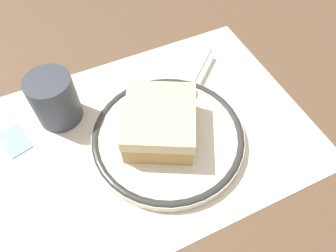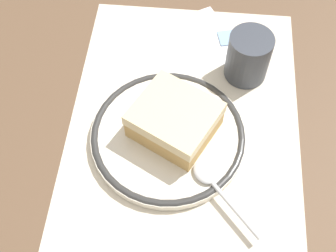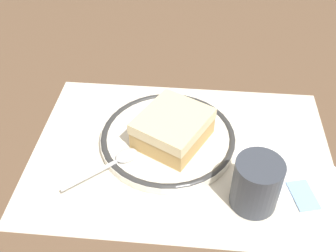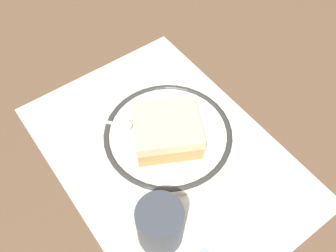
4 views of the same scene
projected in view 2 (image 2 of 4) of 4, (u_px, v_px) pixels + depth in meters
The scene contains 8 objects.
ground_plane at pixel (184, 126), 0.61m from camera, with size 2.40×2.40×0.00m, color brown.
placemat at pixel (184, 126), 0.61m from camera, with size 0.45×0.32×0.00m, color beige.
plate at pixel (168, 136), 0.59m from camera, with size 0.21×0.21×0.01m.
cake_slice at pixel (175, 120), 0.57m from camera, with size 0.13×0.13×0.05m.
spoon at pixel (213, 183), 0.55m from camera, with size 0.10×0.09×0.01m.
cup at pixel (248, 59), 0.63m from camera, with size 0.06×0.06×0.07m.
napkin at pixel (195, 42), 0.69m from camera, with size 0.12×0.12×0.00m, color white.
sugar_packet at pixel (235, 36), 0.69m from camera, with size 0.05×0.03×0.01m, color #8CB2E0.
Camera 2 is at (-0.32, -0.01, 0.52)m, focal length 47.47 mm.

